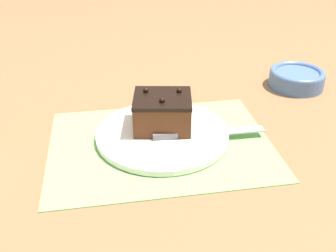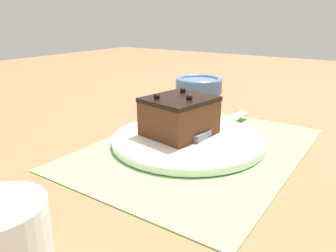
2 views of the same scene
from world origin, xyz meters
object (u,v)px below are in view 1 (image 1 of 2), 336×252
cake_plate (162,134)px  small_bowl (297,78)px  serving_knife (190,133)px  chocolate_cake (162,112)px

cake_plate → small_bowl: bearing=26.6°
cake_plate → serving_knife: bearing=-22.5°
chocolate_cake → serving_knife: chocolate_cake is taller
chocolate_cake → serving_knife: (0.05, -0.04, -0.03)m
cake_plate → small_bowl: 0.45m
small_bowl → chocolate_cake: bearing=-155.8°
serving_knife → small_bowl: small_bowl is taller
chocolate_cake → small_bowl: chocolate_cake is taller
chocolate_cake → serving_knife: 0.07m
chocolate_cake → small_bowl: bearing=24.2°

